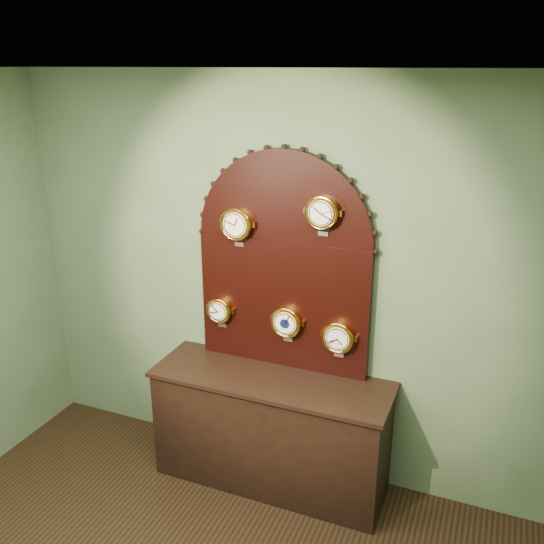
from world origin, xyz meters
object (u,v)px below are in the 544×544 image
at_px(shop_counter, 271,432).
at_px(tide_clock, 338,337).
at_px(display_board, 283,256).
at_px(arabic_clock, 322,212).
at_px(roman_clock, 237,224).
at_px(hygrometer, 220,310).
at_px(barometer, 286,322).

distance_m(shop_counter, tide_clock, 0.86).
distance_m(display_board, arabic_clock, 0.44).
relative_size(roman_clock, tide_clock, 1.02).
bearing_deg(hygrometer, display_board, 8.23).
xyz_separation_m(roman_clock, arabic_clock, (0.58, 0.00, 0.13)).
xyz_separation_m(hygrometer, barometer, (0.50, -0.00, -0.00)).
relative_size(display_board, arabic_clock, 5.74).
relative_size(arabic_clock, tide_clock, 0.99).
xyz_separation_m(shop_counter, tide_clock, (0.41, 0.15, 0.74)).
height_order(display_board, hygrometer, display_board).
xyz_separation_m(barometer, tide_clock, (0.36, 0.00, -0.05)).
distance_m(roman_clock, barometer, 0.74).
height_order(roman_clock, arabic_clock, arabic_clock).
distance_m(shop_counter, arabic_clock, 1.59).
bearing_deg(display_board, tide_clock, -9.11).
xyz_separation_m(display_board, arabic_clock, (0.28, -0.07, 0.34)).
xyz_separation_m(arabic_clock, hygrometer, (-0.73, 0.00, -0.77)).
height_order(shop_counter, barometer, barometer).
relative_size(display_board, tide_clock, 5.70).
bearing_deg(roman_clock, display_board, 12.27).
bearing_deg(tide_clock, hygrometer, 179.94).
xyz_separation_m(shop_counter, display_board, (0.00, 0.22, 1.23)).
relative_size(shop_counter, roman_clock, 5.82).
xyz_separation_m(shop_counter, barometer, (0.05, 0.15, 0.79)).
bearing_deg(roman_clock, barometer, 0.01).
height_order(barometer, tide_clock, barometer).
distance_m(roman_clock, arabic_clock, 0.60).
bearing_deg(arabic_clock, tide_clock, -0.02).
bearing_deg(arabic_clock, shop_counter, -151.04).
bearing_deg(arabic_clock, roman_clock, -179.98).
bearing_deg(display_board, roman_clock, -167.73).
height_order(arabic_clock, hygrometer, arabic_clock).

